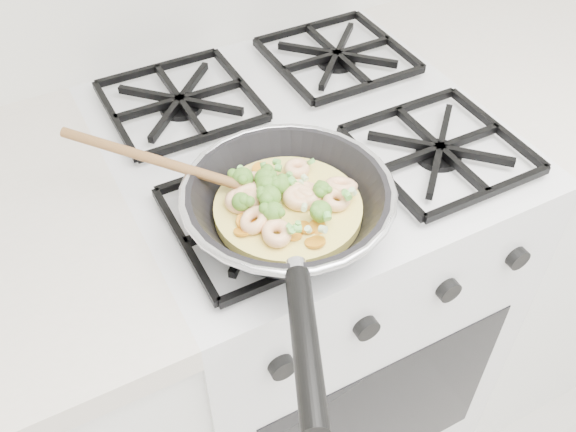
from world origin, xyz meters
name	(u,v)px	position (x,y,z in m)	size (l,w,h in m)	color
stove	(300,301)	(0.00, 1.70, 0.46)	(0.60, 0.60, 0.92)	white
skillet	(286,205)	(-0.13, 1.52, 0.96)	(0.37, 0.52, 0.09)	black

